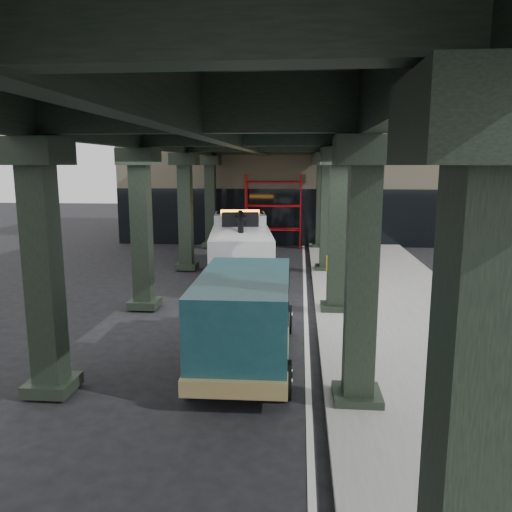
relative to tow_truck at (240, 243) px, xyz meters
The scene contains 8 objects.
ground 7.67m from the tow_truck, 82.52° to the right, with size 90.00×90.00×0.00m, color black.
sidewalk 7.86m from the tow_truck, 45.06° to the right, with size 5.00×40.00×0.15m, color gray.
lane_stripe 6.25m from the tow_truck, 63.97° to the right, with size 0.12×38.00×0.01m, color silver.
viaduct 6.92m from the tow_truck, 83.94° to the right, with size 7.40×32.00×6.40m.
building 13.14m from the tow_truck, 76.58° to the left, with size 22.00×10.00×8.00m, color #C6B793.
scaffolding 7.26m from the tow_truck, 82.16° to the left, with size 3.08×0.88×4.00m.
tow_truck is the anchor object (origin of this frame).
towed_van 9.71m from the tow_truck, 82.53° to the right, with size 2.22×5.34×2.15m.
Camera 1 is at (1.47, -12.93, 4.50)m, focal length 35.00 mm.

